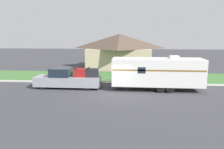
{
  "coord_description": "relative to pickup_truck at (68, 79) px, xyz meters",
  "views": [
    {
      "loc": [
        1.35,
        -18.94,
        5.19
      ],
      "look_at": [
        -0.46,
        1.55,
        1.4
      ],
      "focal_mm": 35.0,
      "sensor_mm": 36.0,
      "label": 1
    }
  ],
  "objects": [
    {
      "name": "house_across_street",
      "position": [
        4.25,
        13.67,
        1.83
      ],
      "size": [
        10.11,
        8.28,
        5.26
      ],
      "color": "tan",
      "rests_on": "ground_plane"
    },
    {
      "name": "curb_strip",
      "position": [
        4.76,
        2.2,
        -0.83
      ],
      "size": [
        80.0,
        0.3,
        0.14
      ],
      "color": "beige",
      "rests_on": "ground_plane"
    },
    {
      "name": "ground_plane",
      "position": [
        4.76,
        -1.55,
        -0.9
      ],
      "size": [
        120.0,
        120.0,
        0.0
      ],
      "primitive_type": "plane",
      "color": "#38383D"
    },
    {
      "name": "pickup_truck",
      "position": [
        0.0,
        0.0,
        0.0
      ],
      "size": [
        6.47,
        1.95,
        2.06
      ],
      "color": "black",
      "rests_on": "ground_plane"
    },
    {
      "name": "travel_trailer",
      "position": [
        8.57,
        -0.0,
        0.82
      ],
      "size": [
        9.39,
        2.47,
        3.26
      ],
      "color": "black",
      "rests_on": "ground_plane"
    },
    {
      "name": "lawn_strip",
      "position": [
        4.76,
        5.85,
        -0.88
      ],
      "size": [
        80.0,
        7.0,
        0.03
      ],
      "color": "#3D6B33",
      "rests_on": "ground_plane"
    },
    {
      "name": "mailbox",
      "position": [
        -2.16,
        2.87,
        0.05
      ],
      "size": [
        0.48,
        0.2,
        1.24
      ],
      "color": "brown",
      "rests_on": "ground_plane"
    }
  ]
}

